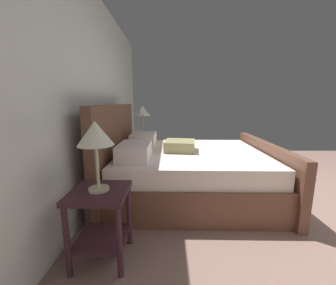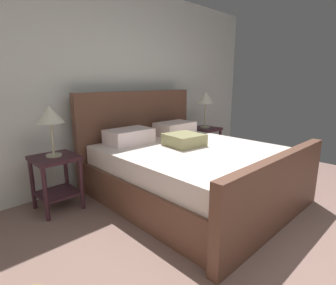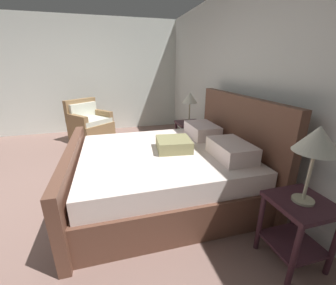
{
  "view_description": "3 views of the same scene",
  "coord_description": "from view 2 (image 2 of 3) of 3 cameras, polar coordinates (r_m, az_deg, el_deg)",
  "views": [
    {
      "loc": [
        -2.48,
        1.97,
        1.28
      ],
      "look_at": [
        0.1,
        1.99,
        0.78
      ],
      "focal_mm": 22.57,
      "sensor_mm": 36.0,
      "label": 1
    },
    {
      "loc": [
        -1.95,
        -0.24,
        1.38
      ],
      "look_at": [
        0.15,
        1.9,
        0.68
      ],
      "focal_mm": 28.2,
      "sensor_mm": 36.0,
      "label": 2
    },
    {
      "loc": [
        2.72,
        1.09,
        1.6
      ],
      "look_at": [
        0.12,
        1.82,
        0.63
      ],
      "focal_mm": 23.19,
      "sensor_mm": 36.0,
      "label": 3
    }
  ],
  "objects": [
    {
      "name": "wall_back",
      "position": [
        3.76,
        -13.49,
        12.0
      ],
      "size": [
        6.17,
        0.12,
        2.65
      ],
      "primitive_type": "cube",
      "color": "silver",
      "rests_on": "ground"
    },
    {
      "name": "bed",
      "position": [
        3.2,
        4.46,
        -5.57
      ],
      "size": [
        1.94,
        2.17,
        1.24
      ],
      "color": "brown",
      "rests_on": "ground"
    },
    {
      "name": "nightstand_right",
      "position": [
        4.6,
        7.89,
        0.78
      ],
      "size": [
        0.44,
        0.44,
        0.6
      ],
      "color": "#3C1F28",
      "rests_on": "ground"
    },
    {
      "name": "table_lamp_right",
      "position": [
        4.51,
        8.17,
        9.41
      ],
      "size": [
        0.31,
        0.31,
        0.61
      ],
      "color": "#B7B293",
      "rests_on": "nightstand_right"
    },
    {
      "name": "nightstand_left",
      "position": [
        3.11,
        -23.07,
        -6.25
      ],
      "size": [
        0.44,
        0.44,
        0.6
      ],
      "color": "#3C1F28",
      "rests_on": "ground"
    },
    {
      "name": "table_lamp_left",
      "position": [
        2.97,
        -24.15,
        5.29
      ],
      "size": [
        0.27,
        0.27,
        0.54
      ],
      "color": "#B7B293",
      "rests_on": "nightstand_left"
    }
  ]
}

